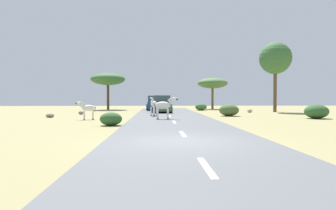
{
  "coord_description": "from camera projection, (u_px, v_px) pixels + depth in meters",
  "views": [
    {
      "loc": [
        -0.94,
        -10.56,
        1.61
      ],
      "look_at": [
        -0.07,
        11.81,
        1.02
      ],
      "focal_mm": 31.88,
      "sensor_mm": 36.0,
      "label": 1
    }
  ],
  "objects": [
    {
      "name": "rock_1",
      "position": [
        50.0,
        115.0,
        23.6
      ],
      "size": [
        0.64,
        0.62,
        0.33
      ],
      "primitive_type": "ellipsoid",
      "color": "gray",
      "rests_on": "ground_plane"
    },
    {
      "name": "zebra_2",
      "position": [
        164.0,
        106.0,
        21.25
      ],
      "size": [
        1.71,
        0.56,
        1.62
      ],
      "rotation": [
        0.0,
        0.0,
        4.61
      ],
      "color": "silver",
      "rests_on": "road"
    },
    {
      "name": "bush_2",
      "position": [
        111.0,
        119.0,
        16.87
      ],
      "size": [
        1.26,
        1.13,
        0.75
      ],
      "primitive_type": "ellipsoid",
      "color": "#2D5628",
      "rests_on": "ground_plane"
    },
    {
      "name": "tree_2",
      "position": [
        108.0,
        79.0,
        38.55
      ],
      "size": [
        4.41,
        4.41,
        4.72
      ],
      "color": "#4C3823",
      "rests_on": "ground_plane"
    },
    {
      "name": "car_0",
      "position": [
        155.0,
        103.0,
        36.01
      ],
      "size": [
        2.12,
        4.39,
        1.74
      ],
      "rotation": [
        0.0,
        0.0,
        0.03
      ],
      "color": "#1E479E",
      "rests_on": "road"
    },
    {
      "name": "road",
      "position": [
        188.0,
        142.0,
        10.63
      ],
      "size": [
        6.0,
        64.0,
        0.05
      ],
      "primitive_type": "cube",
      "color": "#56595B",
      "rests_on": "ground_plane"
    },
    {
      "name": "bush_1",
      "position": [
        316.0,
        112.0,
        22.37
      ],
      "size": [
        1.78,
        1.6,
        1.07
      ],
      "primitive_type": "ellipsoid",
      "color": "#2D5628",
      "rests_on": "ground_plane"
    },
    {
      "name": "zebra_1",
      "position": [
        87.0,
        108.0,
        21.43
      ],
      "size": [
        1.38,
        0.71,
        1.36
      ],
      "rotation": [
        0.0,
        0.0,
        1.92
      ],
      "color": "silver",
      "rests_on": "ground_plane"
    },
    {
      "name": "tree_1",
      "position": [
        213.0,
        83.0,
        40.48
      ],
      "size": [
        4.06,
        4.06,
        4.22
      ],
      "color": "brown",
      "rests_on": "ground_plane"
    },
    {
      "name": "tree_3",
      "position": [
        275.0,
        59.0,
        32.35
      ],
      "size": [
        3.45,
        3.45,
        7.57
      ],
      "color": "brown",
      "rests_on": "ground_plane"
    },
    {
      "name": "lane_markings",
      "position": [
        191.0,
        145.0,
        9.63
      ],
      "size": [
        0.16,
        56.0,
        0.01
      ],
      "color": "silver",
      "rests_on": "road"
    },
    {
      "name": "rock_0",
      "position": [
        250.0,
        111.0,
        31.21
      ],
      "size": [
        0.54,
        0.47,
        0.38
      ],
      "primitive_type": "ellipsoid",
      "color": "#A89E8C",
      "rests_on": "ground_plane"
    },
    {
      "name": "rock_2",
      "position": [
        81.0,
        113.0,
        27.61
      ],
      "size": [
        0.48,
        0.35,
        0.32
      ],
      "primitive_type": "ellipsoid",
      "color": "gray",
      "rests_on": "ground_plane"
    },
    {
      "name": "bush_4",
      "position": [
        201.0,
        107.0,
        36.18
      ],
      "size": [
        1.41,
        1.27,
        0.85
      ],
      "primitive_type": "ellipsoid",
      "color": "#386633",
      "rests_on": "ground_plane"
    },
    {
      "name": "zebra_0",
      "position": [
        154.0,
        104.0,
        25.14
      ],
      "size": [
        0.74,
        1.67,
        1.61
      ],
      "rotation": [
        0.0,
        0.0,
        2.87
      ],
      "color": "silver",
      "rests_on": "road"
    },
    {
      "name": "car_1",
      "position": [
        161.0,
        105.0,
        30.74
      ],
      "size": [
        2.21,
        4.43,
        1.74
      ],
      "rotation": [
        0.0,
        0.0,
        0.06
      ],
      "color": "#476B38",
      "rests_on": "road"
    },
    {
      "name": "bush_0",
      "position": [
        229.0,
        110.0,
        25.38
      ],
      "size": [
        1.68,
        1.51,
        1.01
      ],
      "primitive_type": "ellipsoid",
      "color": "#425B2D",
      "rests_on": "ground_plane"
    },
    {
      "name": "ground_plane",
      "position": [
        183.0,
        142.0,
        10.63
      ],
      "size": [
        90.0,
        90.0,
        0.0
      ],
      "primitive_type": "plane",
      "color": "#8E8456"
    }
  ]
}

